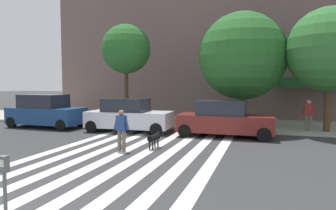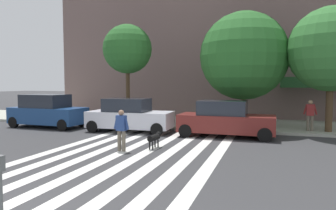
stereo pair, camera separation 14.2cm
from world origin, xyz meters
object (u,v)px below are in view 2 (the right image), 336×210
(street_tree_further, at_px, (331,49))
(dog_on_leash, at_px, (154,138))
(parked_car_near_curb, at_px, (47,111))
(parked_car_behind_first, at_px, (129,116))
(pedestrian_dog_walker, at_px, (121,128))
(pedestrian_bystander, at_px, (310,114))
(street_tree_nearest, at_px, (127,49))
(street_tree_middle, at_px, (244,56))
(parking_meter_curbside, at_px, (0,184))
(parked_car_third_in_line, at_px, (225,120))

(street_tree_further, bearing_deg, dog_on_leash, -140.71)
(parked_car_near_curb, bearing_deg, parked_car_behind_first, -0.04)
(pedestrian_dog_walker, height_order, pedestrian_bystander, pedestrian_bystander)
(parked_car_near_curb, bearing_deg, street_tree_nearest, 29.92)
(street_tree_nearest, relative_size, street_tree_middle, 0.94)
(street_tree_middle, height_order, street_tree_further, street_tree_middle)
(parking_meter_curbside, distance_m, parked_car_third_in_line, 11.86)
(parked_car_near_curb, distance_m, parked_car_third_in_line, 10.80)
(parked_car_third_in_line, bearing_deg, parking_meter_curbside, -100.03)
(parked_car_near_curb, height_order, street_tree_further, street_tree_further)
(parking_meter_curbside, relative_size, parked_car_behind_first, 0.29)
(street_tree_middle, bearing_deg, parked_car_behind_first, -153.35)
(parking_meter_curbside, height_order, dog_on_leash, parking_meter_curbside)
(street_tree_middle, height_order, pedestrian_bystander, street_tree_middle)
(parked_car_near_curb, bearing_deg, parking_meter_curbside, -53.20)
(pedestrian_bystander, bearing_deg, parked_car_near_curb, -171.05)
(street_tree_further, bearing_deg, parked_car_third_in_line, -155.20)
(parking_meter_curbside, distance_m, pedestrian_dog_walker, 7.17)
(parking_meter_curbside, height_order, parked_car_third_in_line, parked_car_third_in_line)
(street_tree_nearest, distance_m, street_tree_further, 11.61)
(parking_meter_curbside, xyz_separation_m, pedestrian_dog_walker, (-1.37, 7.03, -0.10))
(street_tree_further, height_order, pedestrian_bystander, street_tree_further)
(parked_car_behind_first, bearing_deg, street_tree_further, 12.75)
(street_tree_further, bearing_deg, street_tree_nearest, 179.45)
(parked_car_near_curb, distance_m, street_tree_middle, 12.26)
(dog_on_leash, xyz_separation_m, pedestrian_bystander, (6.55, 6.11, 0.63))
(parking_meter_curbside, relative_size, street_tree_middle, 0.20)
(street_tree_nearest, distance_m, pedestrian_bystander, 11.35)
(parked_car_third_in_line, relative_size, dog_on_leash, 4.34)
(parked_car_third_in_line, bearing_deg, street_tree_further, 24.80)
(parked_car_third_in_line, height_order, dog_on_leash, parked_car_third_in_line)
(pedestrian_dog_walker, bearing_deg, parked_car_third_in_line, 53.50)
(parked_car_near_curb, xyz_separation_m, parked_car_behind_first, (5.51, -0.00, -0.08))
(parked_car_near_curb, bearing_deg, dog_on_leash, -24.01)
(street_tree_middle, bearing_deg, parked_car_near_curb, -165.46)
(street_tree_further, bearing_deg, pedestrian_dog_walker, -140.59)
(parked_car_near_curb, height_order, parked_car_behind_first, parked_car_near_curb)
(pedestrian_bystander, bearing_deg, parking_meter_curbside, -113.96)
(parked_car_near_curb, height_order, street_tree_middle, street_tree_middle)
(parking_meter_curbside, bearing_deg, street_tree_nearest, 107.60)
(street_tree_middle, bearing_deg, dog_on_leash, -114.14)
(street_tree_further, relative_size, pedestrian_bystander, 3.95)
(street_tree_nearest, height_order, pedestrian_dog_walker, street_tree_nearest)
(parked_car_near_curb, bearing_deg, street_tree_further, 8.38)
(parked_car_third_in_line, bearing_deg, street_tree_middle, 78.00)
(dog_on_leash, relative_size, pedestrian_bystander, 0.66)
(parked_car_behind_first, xyz_separation_m, street_tree_further, (10.34, 2.34, 3.54))
(street_tree_nearest, distance_m, pedestrian_dog_walker, 8.67)
(parked_car_near_curb, bearing_deg, pedestrian_bystander, 8.95)
(parked_car_near_curb, height_order, dog_on_leash, parked_car_near_curb)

